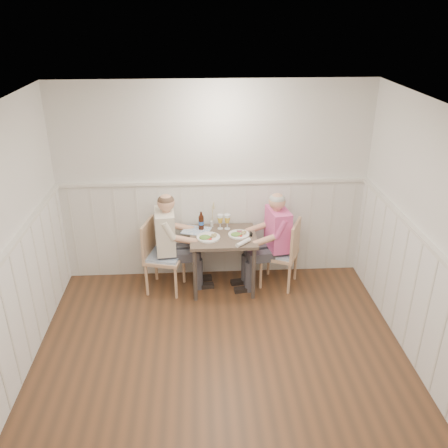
% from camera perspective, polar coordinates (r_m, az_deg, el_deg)
% --- Properties ---
extents(ground_plane, '(4.50, 4.50, 0.00)m').
position_cam_1_polar(ground_plane, '(4.87, -0.03, -19.19)').
color(ground_plane, '#48311F').
extents(room_shell, '(4.04, 4.54, 2.60)m').
position_cam_1_polar(room_shell, '(3.96, -0.04, -3.25)').
color(room_shell, silver).
rests_on(room_shell, ground).
extents(wainscot, '(4.00, 4.49, 1.34)m').
position_cam_1_polar(wainscot, '(4.98, -0.50, -7.93)').
color(wainscot, silver).
rests_on(wainscot, ground).
extents(dining_table, '(0.83, 0.70, 0.75)m').
position_cam_1_polar(dining_table, '(6.00, -0.11, -2.29)').
color(dining_table, brown).
rests_on(dining_table, ground).
extents(chair_right, '(0.57, 0.57, 0.92)m').
position_cam_1_polar(chair_right, '(6.16, 7.20, -3.25)').
color(chair_right, tan).
rests_on(chair_right, ground).
extents(chair_left, '(0.54, 0.54, 0.95)m').
position_cam_1_polar(chair_left, '(6.08, -7.71, -3.53)').
color(chair_left, tan).
rests_on(chair_left, ground).
extents(man_in_pink, '(0.65, 0.46, 1.31)m').
position_cam_1_polar(man_in_pink, '(6.13, 6.02, -2.79)').
color(man_in_pink, '#3F3F47').
rests_on(man_in_pink, ground).
extents(diner_cream, '(0.64, 0.45, 1.33)m').
position_cam_1_polar(diner_cream, '(6.07, -6.58, -3.04)').
color(diner_cream, '#3F3F47').
rests_on(diner_cream, ground).
extents(plate_man, '(0.27, 0.27, 0.07)m').
position_cam_1_polar(plate_man, '(5.95, 1.72, -1.18)').
color(plate_man, white).
rests_on(plate_man, dining_table).
extents(plate_diner, '(0.29, 0.29, 0.07)m').
position_cam_1_polar(plate_diner, '(5.87, -2.03, -1.56)').
color(plate_diner, white).
rests_on(plate_diner, dining_table).
extents(beer_glass_a, '(0.08, 0.08, 0.20)m').
position_cam_1_polar(beer_glass_a, '(6.06, 0.40, 0.57)').
color(beer_glass_a, silver).
rests_on(beer_glass_a, dining_table).
extents(beer_glass_b, '(0.08, 0.08, 0.20)m').
position_cam_1_polar(beer_glass_b, '(6.07, -0.46, 0.56)').
color(beer_glass_b, silver).
rests_on(beer_glass_b, dining_table).
extents(beer_bottle, '(0.07, 0.07, 0.25)m').
position_cam_1_polar(beer_bottle, '(6.07, -2.76, 0.27)').
color(beer_bottle, black).
rests_on(beer_bottle, dining_table).
extents(rolled_napkin, '(0.20, 0.20, 0.05)m').
position_cam_1_polar(rolled_napkin, '(5.72, 2.33, -2.25)').
color(rolled_napkin, white).
rests_on(rolled_napkin, dining_table).
extents(grass_vase, '(0.04, 0.04, 0.36)m').
position_cam_1_polar(grass_vase, '(6.12, -1.49, 1.07)').
color(grass_vase, silver).
rests_on(grass_vase, dining_table).
extents(gingham_mat, '(0.41, 0.37, 0.01)m').
position_cam_1_polar(gingham_mat, '(6.08, -3.35, -0.78)').
color(gingham_mat, '#557FB6').
rests_on(gingham_mat, dining_table).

